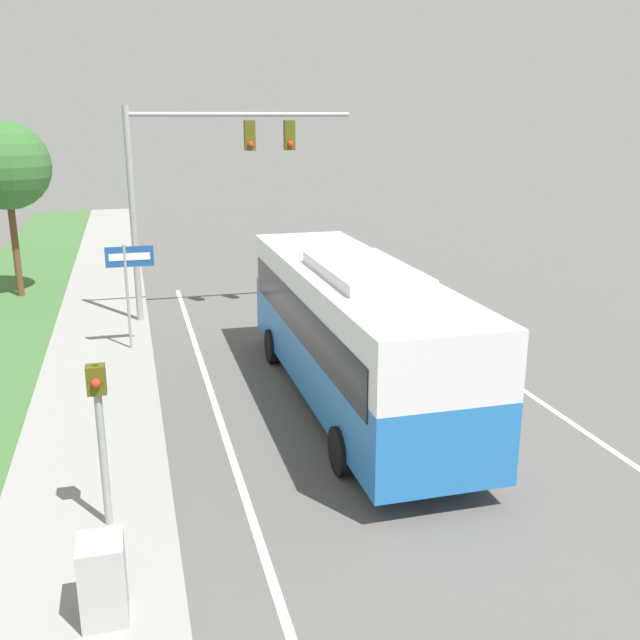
{
  "coord_description": "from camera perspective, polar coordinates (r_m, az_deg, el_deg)",
  "views": [
    {
      "loc": [
        -5.19,
        -11.42,
        6.26
      ],
      "look_at": [
        -1.05,
        3.97,
        1.71
      ],
      "focal_mm": 40.0,
      "sensor_mm": 36.0,
      "label": 1
    }
  ],
  "objects": [
    {
      "name": "street_sign",
      "position": [
        19.84,
        -15.05,
        3.38
      ],
      "size": [
        1.26,
        0.08,
        3.0
      ],
      "color": "#939399",
      "rests_on": "ground_plane"
    },
    {
      "name": "pedestrian_signal",
      "position": [
        11.29,
        -17.21,
        -7.6
      ],
      "size": [
        0.28,
        0.34,
        2.74
      ],
      "color": "#939399",
      "rests_on": "ground_plane"
    },
    {
      "name": "utility_cabinet",
      "position": [
        9.9,
        -16.97,
        -19.24
      ],
      "size": [
        0.57,
        0.63,
        1.1
      ],
      "color": "#A8A8A3",
      "rests_on": "sidewalk"
    },
    {
      "name": "lane_divider_far",
      "position": [
        15.71,
        20.82,
        -8.64
      ],
      "size": [
        0.14,
        30.0,
        0.01
      ],
      "color": "silver",
      "rests_on": "ground_plane"
    },
    {
      "name": "signal_gantry",
      "position": [
        22.43,
        -9.54,
        11.82
      ],
      "size": [
        6.9,
        0.41,
        6.58
      ],
      "color": "#939399",
      "rests_on": "ground_plane"
    },
    {
      "name": "roadside_tree",
      "position": [
        27.03,
        -23.82,
        11.18
      ],
      "size": [
        2.99,
        2.99,
        6.05
      ],
      "color": "brown",
      "rests_on": "grass_verge"
    },
    {
      "name": "ground_plane",
      "position": [
        14.02,
        8.53,
        -10.77
      ],
      "size": [
        80.0,
        80.0,
        0.0
      ],
      "primitive_type": "plane",
      "color": "#565451"
    },
    {
      "name": "lane_divider_near",
      "position": [
        13.12,
        -6.43,
        -12.65
      ],
      "size": [
        0.14,
        30.0,
        0.01
      ],
      "color": "silver",
      "rests_on": "ground_plane"
    },
    {
      "name": "sidewalk",
      "position": [
        13.03,
        -18.12,
        -13.33
      ],
      "size": [
        2.8,
        80.0,
        0.12
      ],
      "color": "gray",
      "rests_on": "ground_plane"
    },
    {
      "name": "bus",
      "position": [
        15.73,
        2.61,
        -0.35
      ],
      "size": [
        2.64,
        10.19,
        3.34
      ],
      "color": "#236BB7",
      "rests_on": "ground_plane"
    }
  ]
}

